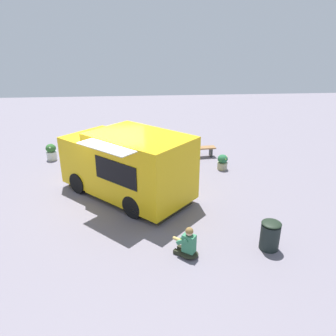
{
  "coord_description": "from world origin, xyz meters",
  "views": [
    {
      "loc": [
        10.37,
        1.15,
        5.33
      ],
      "look_at": [
        -0.44,
        2.07,
        0.85
      ],
      "focal_mm": 35.07,
      "sensor_mm": 36.0,
      "label": 1
    }
  ],
  "objects": [
    {
      "name": "trash_bin",
      "position": [
        3.34,
        4.45,
        0.41
      ],
      "size": [
        0.52,
        0.52,
        0.82
      ],
      "color": "black",
      "rests_on": "ground_plane"
    },
    {
      "name": "food_truck",
      "position": [
        -0.1,
        0.65,
        1.12
      ],
      "size": [
        4.76,
        4.84,
        2.33
      ],
      "color": "gold",
      "rests_on": "ground_plane"
    },
    {
      "name": "planter_flowering_near",
      "position": [
        -2.19,
        4.52,
        0.32
      ],
      "size": [
        0.44,
        0.44,
        0.64
      ],
      "color": "#9D9D7F",
      "rests_on": "ground_plane"
    },
    {
      "name": "ground_plane",
      "position": [
        0.0,
        0.0,
        0.0
      ],
      "size": [
        40.0,
        40.0,
        0.0
      ],
      "primitive_type": "plane",
      "color": "slate"
    },
    {
      "name": "plaza_bench",
      "position": [
        -3.71,
        3.62,
        0.36
      ],
      "size": [
        0.56,
        1.89,
        0.46
      ],
      "color": "olive",
      "rests_on": "ground_plane"
    },
    {
      "name": "planter_flowering_far",
      "position": [
        -3.94,
        -2.91,
        0.38
      ],
      "size": [
        0.47,
        0.47,
        0.74
      ],
      "color": "silver",
      "rests_on": "ground_plane"
    },
    {
      "name": "person_customer",
      "position": [
        3.45,
        2.25,
        0.32
      ],
      "size": [
        0.68,
        0.74,
        0.85
      ],
      "color": "black",
      "rests_on": "ground_plane"
    }
  ]
}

